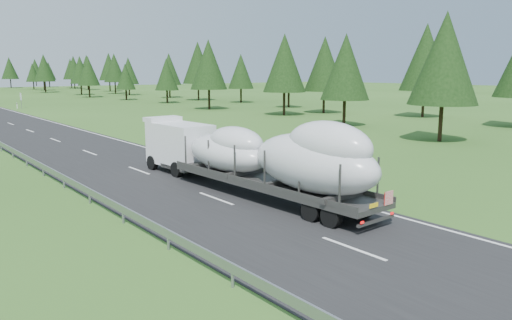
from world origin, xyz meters
TOP-DOWN VIEW (x-y plane):
  - ground at (0.00, 0.00)m, footprint 400.00×400.00m
  - highway_sign at (7.20, 80.00)m, footprint 0.08×0.90m
  - tree_line_right at (38.84, 91.18)m, footprint 26.74×256.28m
  - boat_truck at (2.00, 8.39)m, footprint 3.18×18.18m

SIDE VIEW (x-z plane):
  - ground at x=0.00m, z-range 0.00..0.00m
  - highway_sign at x=7.20m, z-range 0.51..3.11m
  - boat_truck at x=2.00m, z-range 0.04..4.28m
  - tree_line_right at x=38.84m, z-range 0.64..13.25m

